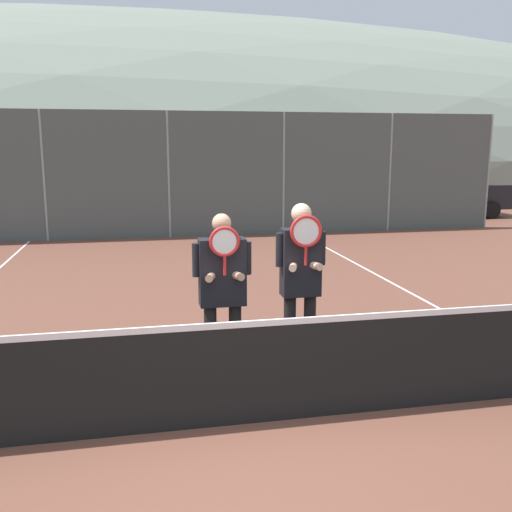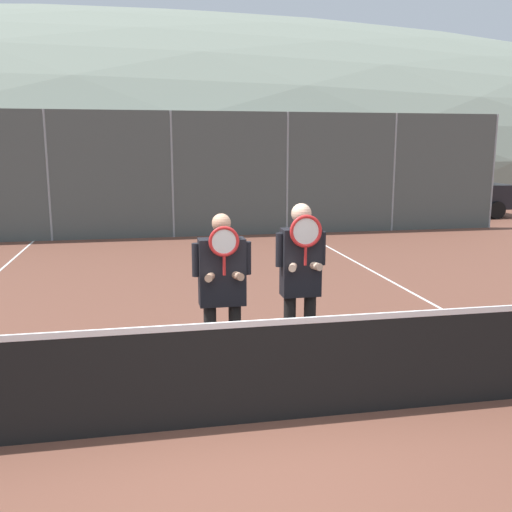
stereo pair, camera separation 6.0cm
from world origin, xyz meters
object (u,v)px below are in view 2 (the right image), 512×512
car_left_of_center (128,196)px  car_center (294,194)px  car_right_of_center (444,191)px  player_leftmost (222,286)px  player_center_left (301,277)px

car_left_of_center → car_center: size_ratio=0.95×
car_center → car_right_of_center: size_ratio=1.02×
car_left_of_center → car_right_of_center: car_right_of_center is taller
player_leftmost → car_left_of_center: size_ratio=0.40×
player_leftmost → car_center: player_leftmost is taller
player_leftmost → car_right_of_center: car_right_of_center is taller
car_right_of_center → player_leftmost: bearing=-126.9°
player_center_left → car_right_of_center: size_ratio=0.41×
car_center → car_left_of_center: bearing=179.9°
player_center_left → car_center: 13.07m
player_leftmost → car_right_of_center: size_ratio=0.39×
player_center_left → car_right_of_center: 15.35m
player_leftmost → car_center: size_ratio=0.38×
player_leftmost → car_right_of_center: bearing=53.1°
car_left_of_center → car_center: (5.36, -0.01, -0.02)m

